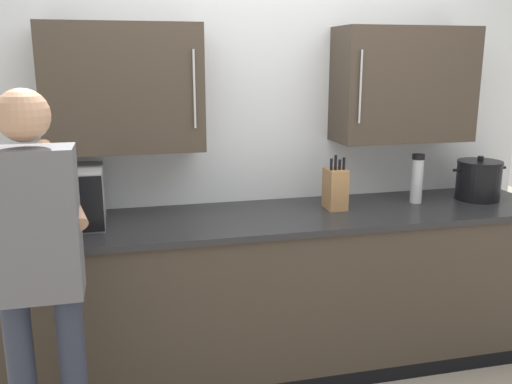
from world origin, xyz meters
The scene contains 7 objects.
back_wall_tiled centered at (0.00, 0.98, 1.43)m, with size 3.53×0.44×2.67m.
counter_unit centered at (0.00, 0.64, 0.47)m, with size 3.25×0.70×0.95m.
microwave_oven centered at (-1.26, 0.68, 1.11)m, with size 0.67×0.72×0.31m.
thermos_flask centered at (0.88, 0.70, 1.10)m, with size 0.08×0.08×0.30m.
knife_block centered at (0.35, 0.68, 1.07)m, with size 0.11×0.15×0.32m.
stock_pot centered at (1.30, 0.68, 1.07)m, with size 0.37×0.27×0.27m.
person_figure centered at (-1.20, -0.07, 1.02)m, with size 0.44×0.57×1.71m.
Camera 1 is at (-0.85, -2.27, 1.82)m, focal length 38.95 mm.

